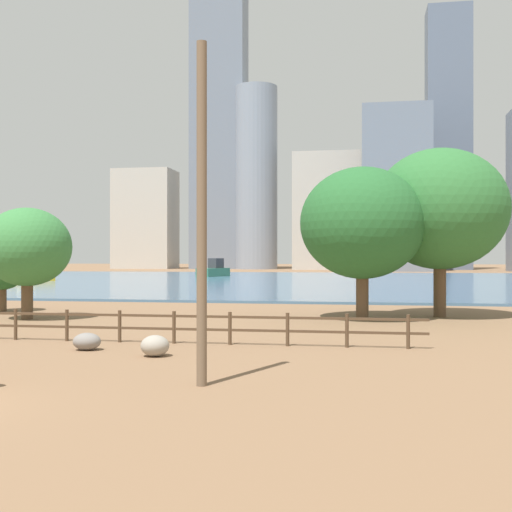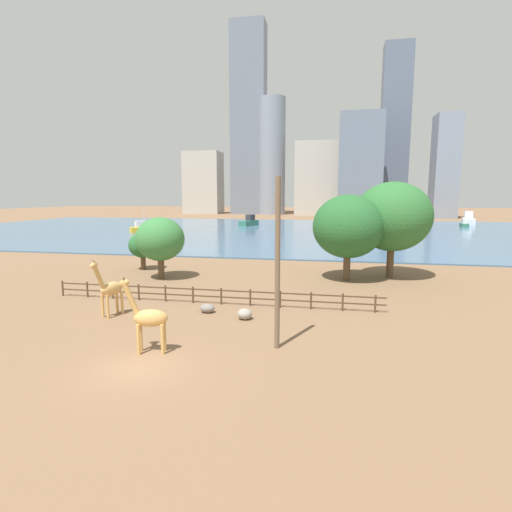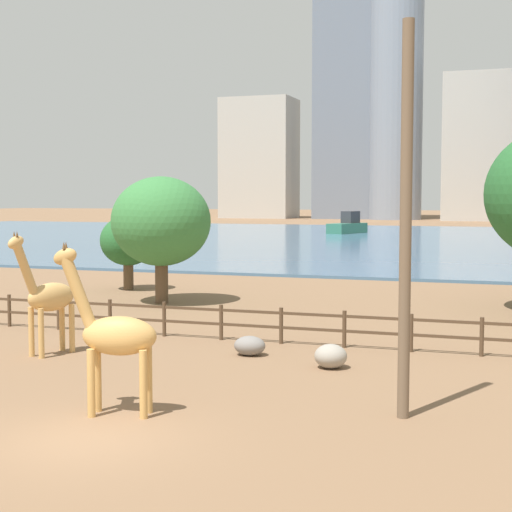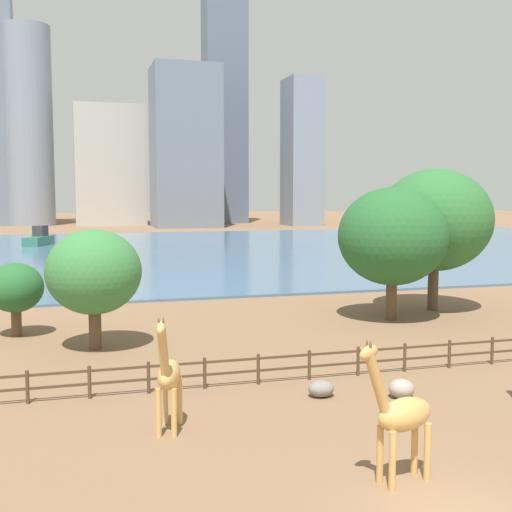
# 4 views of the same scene
# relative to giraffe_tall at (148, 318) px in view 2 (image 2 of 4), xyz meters

# --- Properties ---
(ground_plane) EXTENTS (400.00, 400.00, 0.00)m
(ground_plane) POSITION_rel_giraffe_tall_xyz_m (0.36, 78.01, -1.94)
(ground_plane) COLOR brown
(harbor_water) EXTENTS (180.00, 86.00, 0.20)m
(harbor_water) POSITION_rel_giraffe_tall_xyz_m (0.36, 75.01, -1.84)
(harbor_water) COLOR #476B8C
(harbor_water) RESTS_ON ground
(giraffe_tall) EXTENTS (2.60, 1.12, 4.18)m
(giraffe_tall) POSITION_rel_giraffe_tall_xyz_m (0.00, 0.00, 0.00)
(giraffe_tall) COLOR tan
(giraffe_tall) RESTS_ON ground
(giraffe_companion) EXTENTS (1.28, 2.62, 4.16)m
(giraffe_companion) POSITION_rel_giraffe_tall_xyz_m (-5.58, 5.61, -0.00)
(giraffe_companion) COLOR tan
(giraffe_companion) RESTS_ON ground
(utility_pole) EXTENTS (0.28, 0.28, 9.32)m
(utility_pole) POSITION_rel_giraffe_tall_xyz_m (6.62, 1.99, 2.72)
(utility_pole) COLOR brown
(utility_pole) RESTS_ON ground
(boulder_near_fence) EXTENTS (1.00, 0.99, 0.74)m
(boulder_near_fence) POSITION_rel_giraffe_tall_xyz_m (3.74, 6.68, -1.57)
(boulder_near_fence) COLOR gray
(boulder_near_fence) RESTS_ON ground
(boulder_by_pole) EXTENTS (1.06, 0.86, 0.65)m
(boulder_by_pole) POSITION_rel_giraffe_tall_xyz_m (0.76, 7.70, -1.62)
(boulder_by_pole) COLOR gray
(boulder_by_pole) RESTS_ON ground
(enclosure_fence) EXTENTS (26.12, 0.14, 1.30)m
(enclosure_fence) POSITION_rel_giraffe_tall_xyz_m (0.20, 10.01, -1.18)
(enclosure_fence) COLOR #4C3826
(enclosure_fence) RESTS_ON ground
(tree_left_large) EXTENTS (4.86, 4.86, 6.22)m
(tree_left_large) POSITION_rel_giraffe_tall_xyz_m (-7.53, 18.26, 2.07)
(tree_left_large) COLOR brown
(tree_left_large) RESTS_ON ground
(tree_center_broad) EXTENTS (3.11, 3.11, 4.17)m
(tree_center_broad) POSITION_rel_giraffe_tall_xyz_m (-11.69, 22.63, 0.80)
(tree_center_broad) COLOR brown
(tree_center_broad) RESTS_ON ground
(tree_right_tall) EXTENTS (6.88, 6.88, 8.45)m
(tree_right_tall) POSITION_rel_giraffe_tall_xyz_m (10.91, 21.04, 3.39)
(tree_right_tall) COLOR brown
(tree_right_tall) RESTS_ON ground
(tree_left_small) EXTENTS (7.75, 7.75, 9.74)m
(tree_left_small) POSITION_rel_giraffe_tall_xyz_m (15.32, 23.36, 4.28)
(tree_left_small) COLOR brown
(tree_left_small) RESTS_ON ground
(boat_ferry) EXTENTS (2.18, 4.76, 4.14)m
(boat_ferry) POSITION_rel_giraffe_tall_xyz_m (43.42, 95.02, -1.05)
(boat_ferry) COLOR #337259
(boat_ferry) RESTS_ON harbor_water
(boat_sailboat) EXTENTS (5.59, 5.45, 5.17)m
(boat_sailboat) POSITION_rel_giraffe_tall_xyz_m (-32.84, 64.50, -0.88)
(boat_sailboat) COLOR gold
(boat_sailboat) RESTS_ON harbor_water
(boat_tug) EXTENTS (4.79, 8.82, 3.68)m
(boat_tug) POSITION_rel_giraffe_tall_xyz_m (47.49, 105.30, -0.50)
(boat_tug) COLOR silver
(boat_tug) RESTS_ON harbor_water
(boat_barge) EXTENTS (4.56, 7.23, 2.99)m
(boat_barge) POSITION_rel_giraffe_tall_xyz_m (-13.42, 88.78, -0.73)
(boat_barge) COLOR #337259
(boat_barge) RESTS_ON harbor_water
(skyline_tower_needle) EXTENTS (11.75, 11.75, 50.66)m
(skyline_tower_needle) POSITION_rel_giraffe_tall_xyz_m (-18.24, 160.92, 23.38)
(skyline_tower_needle) COLOR gray
(skyline_tower_needle) RESTS_ON ground
(skyline_block_central) EXTENTS (11.39, 9.16, 69.61)m
(skyline_block_central) POSITION_rel_giraffe_tall_xyz_m (33.48, 161.88, 32.86)
(skyline_block_central) COLOR slate
(skyline_block_central) RESTS_ON ground
(skyline_tower_glass) EXTENTS (8.48, 10.61, 37.60)m
(skyline_tower_glass) POSITION_rel_giraffe_tall_xyz_m (49.19, 141.90, 16.85)
(skyline_tower_glass) COLOR gray
(skyline_tower_glass) RESTS_ON ground
(skyline_block_left) EXTENTS (15.99, 14.40, 38.91)m
(skyline_block_left) POSITION_rel_giraffe_tall_xyz_m (18.78, 141.73, 17.51)
(skyline_block_left) COLOR slate
(skyline_block_left) RESTS_ON ground
(skyline_block_right) EXTENTS (15.31, 9.64, 83.36)m
(skyline_block_right) POSITION_rel_giraffe_tall_xyz_m (-29.44, 163.57, 39.74)
(skyline_block_right) COLOR slate
(skyline_block_right) RESTS_ON ground
(skyline_tower_short) EXTENTS (17.88, 14.98, 31.12)m
(skyline_tower_short) POSITION_rel_giraffe_tall_xyz_m (1.59, 159.91, 13.62)
(skyline_tower_short) COLOR #B7B2A8
(skyline_tower_short) RESTS_ON ground
(skyline_block_wide) EXTENTS (16.80, 12.24, 28.50)m
(skyline_block_wide) POSITION_rel_giraffe_tall_xyz_m (-51.23, 163.31, 12.31)
(skyline_block_wide) COLOR #B7B2A8
(skyline_block_wide) RESTS_ON ground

